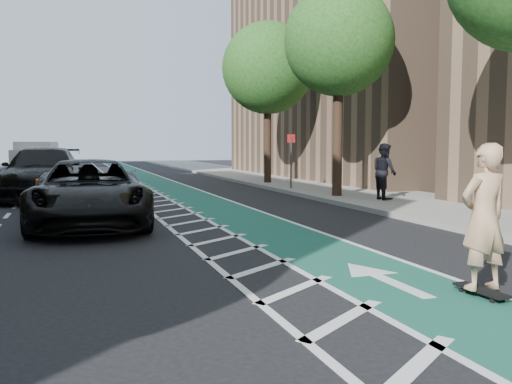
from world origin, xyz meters
name	(u,v)px	position (x,y,z in m)	size (l,w,h in m)	color
ground	(158,258)	(0.00, 0.00, 0.00)	(120.00, 120.00, 0.00)	black
bike_lane	(197,199)	(3.00, 10.00, 0.01)	(2.00, 90.00, 0.01)	#185442
buffer_strip	(157,201)	(1.50, 10.00, 0.01)	(1.40, 90.00, 0.01)	silver
sidewalk_right	(352,192)	(9.50, 10.00, 0.07)	(5.00, 90.00, 0.15)	gray
curb_right	(298,194)	(7.05, 10.00, 0.08)	(0.12, 90.00, 0.16)	gray
building_right_far	(390,24)	(17.50, 20.00, 9.50)	(14.00, 22.00, 19.00)	#84664C
tree_r_c	(343,40)	(7.90, 8.00, 5.77)	(4.20, 4.20, 7.90)	#382619
tree_r_d	(266,69)	(7.90, 16.00, 5.77)	(4.20, 4.20, 7.90)	#382619
sign_post	(291,161)	(7.60, 12.00, 1.35)	(0.35, 0.08, 2.47)	#4C4C4C
skateboard	(481,291)	(3.70, -3.94, 0.09)	(0.27, 0.85, 0.11)	black
skateboarder	(484,217)	(3.70, -3.94, 1.09)	(0.71, 0.47, 1.94)	tan
suv_near	(89,193)	(-1.02, 4.50, 0.83)	(2.76, 5.99, 1.67)	black
suv_far	(44,173)	(-2.40, 12.34, 0.96)	(2.70, 6.64, 1.93)	black
car_silver	(45,165)	(-2.88, 25.04, 0.82)	(1.93, 4.79, 1.63)	#A5A6AB
car_grey	(55,162)	(-2.55, 33.43, 0.74)	(1.56, 4.48, 1.48)	#56565B
pedestrian	(384,171)	(8.78, 6.50, 1.12)	(0.94, 0.73, 1.94)	black
box_truck	(35,158)	(-3.84, 32.78, 1.04)	(3.08, 5.66, 2.25)	silver
barrel_a	(46,195)	(-2.20, 8.36, 0.46)	(0.71, 0.71, 0.97)	orange
barrel_b	(60,191)	(-1.80, 9.90, 0.47)	(0.72, 0.72, 0.98)	#E4520C
barrel_c	(5,185)	(-4.00, 14.50, 0.38)	(0.59, 0.59, 0.80)	#FD5B0D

